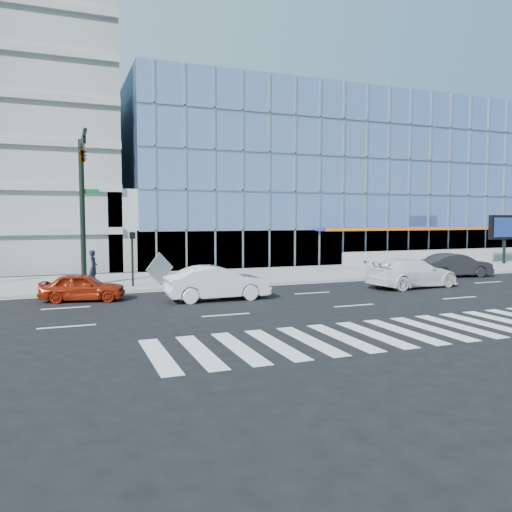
# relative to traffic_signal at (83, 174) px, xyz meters

# --- Properties ---
(ground) EXTENTS (160.00, 160.00, 0.00)m
(ground) POSITION_rel_traffic_signal_xyz_m (11.00, -4.57, -6.16)
(ground) COLOR black
(ground) RESTS_ON ground
(sidewalk) EXTENTS (120.00, 8.00, 0.15)m
(sidewalk) POSITION_rel_traffic_signal_xyz_m (11.00, 3.43, -6.09)
(sidewalk) COLOR gray
(sidewalk) RESTS_ON ground
(theatre_building) EXTENTS (42.00, 26.00, 15.00)m
(theatre_building) POSITION_rel_traffic_signal_xyz_m (25.00, 21.43, 1.34)
(theatre_building) COLOR #758EC4
(theatre_building) RESTS_ON ground
(ramp_block) EXTENTS (6.00, 8.00, 6.00)m
(ramp_block) POSITION_rel_traffic_signal_xyz_m (5.00, 13.43, -3.16)
(ramp_block) COLOR gray
(ramp_block) RESTS_ON ground
(retaining_wall) EXTENTS (30.00, 0.80, 1.00)m
(retaining_wall) POSITION_rel_traffic_signal_xyz_m (35.00, 7.03, -5.51)
(retaining_wall) COLOR gray
(retaining_wall) RESTS_ON sidewalk
(traffic_signal) EXTENTS (1.14, 5.74, 8.00)m
(traffic_signal) POSITION_rel_traffic_signal_xyz_m (0.00, 0.00, 0.00)
(traffic_signal) COLOR black
(traffic_signal) RESTS_ON sidewalk
(ped_signal_post) EXTENTS (0.30, 0.33, 3.00)m
(ped_signal_post) POSITION_rel_traffic_signal_xyz_m (2.50, 0.37, -4.02)
(ped_signal_post) COLOR black
(ped_signal_post) RESTS_ON sidewalk
(marquee_sign) EXTENTS (3.20, 0.43, 4.00)m
(marquee_sign) POSITION_rel_traffic_signal_xyz_m (33.00, 3.42, -3.10)
(marquee_sign) COLOR black
(marquee_sign) RESTS_ON sidewalk
(white_suv) EXTENTS (5.77, 2.75, 1.62)m
(white_suv) POSITION_rel_traffic_signal_xyz_m (17.26, -4.64, -5.35)
(white_suv) COLOR white
(white_suv) RESTS_ON ground
(white_sedan) EXTENTS (4.95, 1.75, 1.63)m
(white_sedan) POSITION_rel_traffic_signal_xyz_m (5.77, -4.83, -5.35)
(white_sedan) COLOR silver
(white_sedan) RESTS_ON ground
(dark_sedan) EXTENTS (4.89, 2.26, 1.55)m
(dark_sedan) POSITION_rel_traffic_signal_xyz_m (23.26, -1.57, -5.39)
(dark_sedan) COLOR black
(dark_sedan) RESTS_ON ground
(red_sedan) EXTENTS (4.11, 2.38, 1.32)m
(red_sedan) POSITION_rel_traffic_signal_xyz_m (-0.23, -2.85, -5.51)
(red_sedan) COLOR maroon
(red_sedan) RESTS_ON ground
(pedestrian) EXTENTS (0.49, 0.73, 1.93)m
(pedestrian) POSITION_rel_traffic_signal_xyz_m (0.53, 2.14, -5.05)
(pedestrian) COLOR black
(pedestrian) RESTS_ON sidewalk
(tilted_panel) EXTENTS (1.68, 0.85, 1.84)m
(tilted_panel) POSITION_rel_traffic_signal_xyz_m (3.99, 0.43, -5.10)
(tilted_panel) COLOR gray
(tilted_panel) RESTS_ON sidewalk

